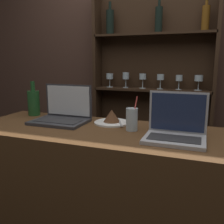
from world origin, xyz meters
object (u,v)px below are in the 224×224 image
at_px(cake_plate, 112,118).
at_px(water_glass, 132,119).
at_px(wine_bottle_green, 34,102).
at_px(laptop_far, 175,129).
at_px(laptop_near, 63,114).

distance_m(cake_plate, water_glass, 0.20).
relative_size(water_glass, wine_bottle_green, 0.80).
bearing_deg(cake_plate, laptop_far, -25.55).
bearing_deg(cake_plate, water_glass, -34.86).
bearing_deg(laptop_far, laptop_near, 169.94).
distance_m(laptop_far, water_glass, 0.26).
distance_m(laptop_far, cake_plate, 0.45).
height_order(laptop_near, wine_bottle_green, wine_bottle_green).
xyz_separation_m(laptop_far, wine_bottle_green, (-1.01, 0.23, 0.04)).
bearing_deg(water_glass, laptop_far, -18.57).
relative_size(cake_plate, wine_bottle_green, 0.90).
height_order(laptop_near, cake_plate, laptop_near).
height_order(laptop_near, laptop_far, same).
xyz_separation_m(laptop_far, cake_plate, (-0.41, 0.19, -0.02)).
distance_m(laptop_far, wine_bottle_green, 1.04).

